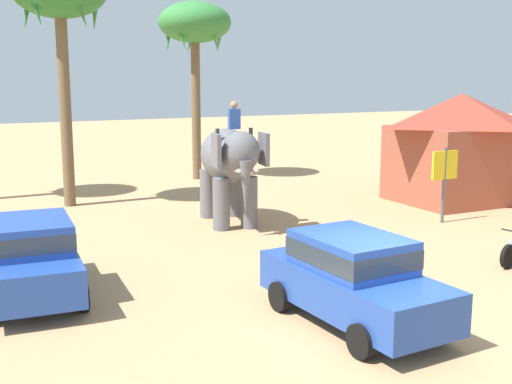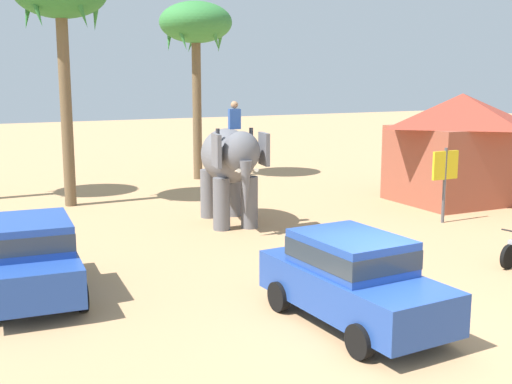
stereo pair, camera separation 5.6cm
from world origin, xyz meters
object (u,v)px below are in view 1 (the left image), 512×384
palm_tree_behind_elephant (195,27)px  elephant_with_mahout (229,162)px  car_parked_far_side (32,255)px  car_sedan_foreground (353,276)px  roadside_hut (459,145)px  signboard_yellow (445,170)px

palm_tree_behind_elephant → elephant_with_mahout: bearing=-106.5°
elephant_with_mahout → car_parked_far_side: bearing=-146.9°
car_sedan_foreground → roadside_hut: (10.77, 8.15, 1.20)m
elephant_with_mahout → signboard_yellow: bearing=-26.0°
car_sedan_foreground → car_parked_far_side: bearing=139.5°
elephant_with_mahout → palm_tree_behind_elephant: palm_tree_behind_elephant is taller
car_parked_far_side → signboard_yellow: signboard_yellow is taller
car_sedan_foreground → palm_tree_behind_elephant: bearing=76.5°
roadside_hut → signboard_yellow: 3.97m
car_parked_far_side → roadside_hut: bearing=13.6°
signboard_yellow → palm_tree_behind_elephant: bearing=105.9°
car_parked_far_side → roadside_hut: roadside_hut is taller
car_sedan_foreground → car_parked_far_side: (-5.07, 4.32, 0.00)m
car_sedan_foreground → roadside_hut: 13.56m
elephant_with_mahout → car_sedan_foreground: bearing=-100.4°
roadside_hut → elephant_with_mahout: bearing=176.9°
car_parked_far_side → palm_tree_behind_elephant: bearing=55.1°
palm_tree_behind_elephant → roadside_hut: (6.51, -9.54, -4.61)m
car_sedan_foreground → elephant_with_mahout: (1.58, 8.65, 1.06)m
elephant_with_mahout → palm_tree_behind_elephant: size_ratio=0.51×
palm_tree_behind_elephant → roadside_hut: size_ratio=1.53×
palm_tree_behind_elephant → signboard_yellow: size_ratio=3.27×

